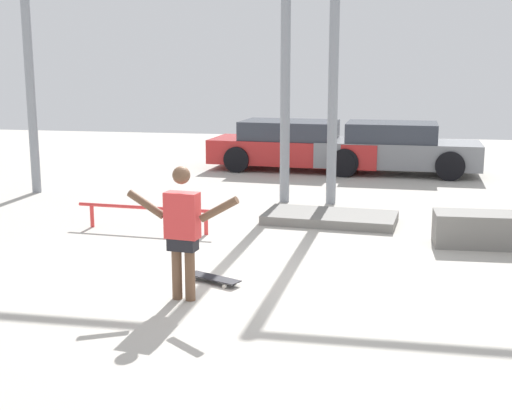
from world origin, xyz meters
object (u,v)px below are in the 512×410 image
(skateboarder, at_px, (182,227))
(grind_rail, at_px, (148,211))
(parked_car_red, at_px, (294,146))
(manual_pad, at_px, (330,218))
(skateboard, at_px, (214,278))
(grind_box, at_px, (504,230))
(parked_car_grey, at_px, (396,149))

(skateboarder, height_order, grind_rail, skateboarder)
(skateboarder, xyz_separation_m, parked_car_red, (-0.08, 10.63, -0.29))
(manual_pad, height_order, grind_rail, grind_rail)
(skateboarder, distance_m, grind_rail, 3.76)
(skateboard, bearing_deg, skateboarder, -80.81)
(grind_box, xyz_separation_m, parked_car_red, (-4.37, 7.24, 0.37))
(skateboarder, distance_m, manual_pad, 4.87)
(skateboard, xyz_separation_m, parked_car_red, (-0.28, 9.90, 0.58))
(manual_pad, bearing_deg, skateboarder, -107.32)
(skateboard, height_order, grind_box, grind_box)
(grind_rail, bearing_deg, skateboard, -54.86)
(skateboarder, xyz_separation_m, grind_box, (4.29, 3.39, -0.67))
(manual_pad, bearing_deg, grind_box, -22.59)
(grind_box, xyz_separation_m, manual_pad, (-2.87, 1.19, -0.19))
(skateboarder, bearing_deg, grind_rail, 123.49)
(parked_car_red, relative_size, parked_car_grey, 1.10)
(grind_box, relative_size, manual_pad, 0.92)
(skateboarder, xyz_separation_m, skateboard, (0.20, 0.72, -0.87))
(skateboard, distance_m, parked_car_grey, 10.04)
(manual_pad, bearing_deg, grind_rail, -157.92)
(parked_car_red, bearing_deg, manual_pad, -71.46)
(manual_pad, relative_size, parked_car_grey, 0.57)
(skateboarder, bearing_deg, skateboard, 81.69)
(grind_box, height_order, grind_rail, grind_box)
(skateboarder, height_order, grind_box, skateboarder)
(skateboarder, xyz_separation_m, parked_car_grey, (2.60, 10.46, -0.28))
(grind_rail, height_order, parked_car_grey, parked_car_grey)
(parked_car_red, bearing_deg, skateboard, -83.83)
(parked_car_grey, bearing_deg, grind_rail, -119.28)
(skateboard, bearing_deg, manual_pad, 97.23)
(grind_box, bearing_deg, grind_rail, -179.50)
(skateboard, bearing_deg, grind_rail, 149.99)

